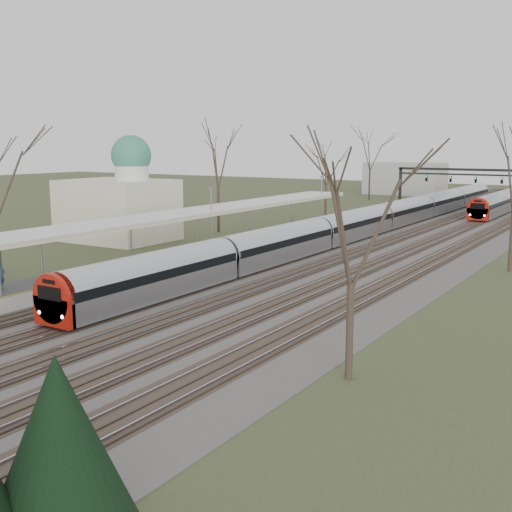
{
  "coord_description": "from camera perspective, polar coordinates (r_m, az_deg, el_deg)",
  "views": [
    {
      "loc": [
        23.01,
        -7.95,
        9.44
      ],
      "look_at": [
        0.32,
        28.08,
        2.0
      ],
      "focal_mm": 45.0,
      "sensor_mm": 36.0,
      "label": 1
    }
  ],
  "objects": [
    {
      "name": "train_near",
      "position": [
        71.14,
        10.99,
        3.31
      ],
      "size": [
        2.62,
        90.21,
        3.05
      ],
      "color": "#9A9DA4",
      "rests_on": "ground"
    },
    {
      "name": "track_bed",
      "position": [
        67.59,
        12.22,
        1.71
      ],
      "size": [
        24.0,
        160.0,
        0.22
      ],
      "color": "#474442",
      "rests_on": "ground"
    },
    {
      "name": "signal_gantry",
      "position": [
        95.78,
        18.57,
        6.69
      ],
      "size": [
        21.0,
        0.59,
        6.08
      ],
      "color": "black",
      "rests_on": "ground"
    },
    {
      "name": "canopy",
      "position": [
        52.29,
        -5.85,
        3.81
      ],
      "size": [
        4.1,
        50.0,
        3.11
      ],
      "color": "slate",
      "rests_on": "platform"
    },
    {
      "name": "dome_building",
      "position": [
        64.38,
        -12.02,
        4.6
      ],
      "size": [
        10.0,
        8.0,
        10.3
      ],
      "color": "beige",
      "rests_on": "ground"
    },
    {
      "name": "tree_east_near",
      "position": [
        25.2,
        8.58,
        3.22
      ],
      "size": [
        4.5,
        4.5,
        9.27
      ],
      "color": "#2D231C",
      "rests_on": "ground"
    },
    {
      "name": "platform",
      "position": [
        56.33,
        -2.96,
        0.77
      ],
      "size": [
        3.5,
        69.0,
        1.0
      ],
      "primitive_type": "cube",
      "color": "#9E9B93",
      "rests_on": "ground"
    },
    {
      "name": "tree_west_far",
      "position": [
        68.8,
        -3.41,
        8.71
      ],
      "size": [
        5.5,
        5.5,
        11.33
      ],
      "color": "#2D231C",
      "rests_on": "ground"
    },
    {
      "name": "passenger",
      "position": [
        40.21,
        -21.75,
        -1.61
      ],
      "size": [
        0.66,
        0.77,
        1.8
      ],
      "primitive_type": "imported",
      "rotation": [
        0.0,
        0.0,
        1.99
      ],
      "color": "#2D3F57",
      "rests_on": "platform"
    }
  ]
}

